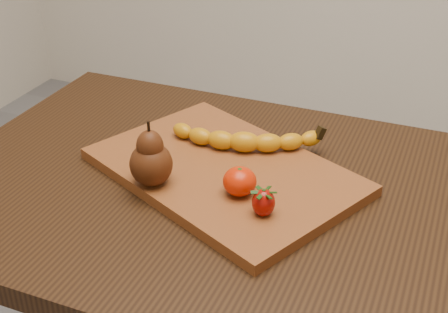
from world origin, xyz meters
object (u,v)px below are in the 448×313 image
at_px(pear, 150,153).
at_px(cutting_board, 224,171).
at_px(table, 223,231).
at_px(mandarin, 240,181).

bearing_deg(pear, cutting_board, 45.98).
distance_m(table, cutting_board, 0.11).
xyz_separation_m(table, mandarin, (0.05, -0.04, 0.14)).
bearing_deg(table, pear, -146.55).
bearing_deg(table, cutting_board, 108.59).
relative_size(table, pear, 8.97).
height_order(cutting_board, mandarin, mandarin).
xyz_separation_m(cutting_board, pear, (-0.09, -0.09, 0.07)).
bearing_deg(cutting_board, table, -46.49).
bearing_deg(mandarin, table, 137.92).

